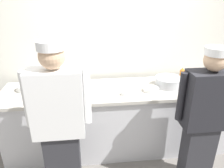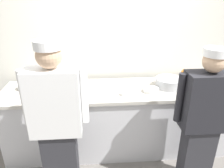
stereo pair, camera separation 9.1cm
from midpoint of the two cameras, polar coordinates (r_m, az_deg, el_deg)
name	(u,v)px [view 2 (the right image)]	position (r m, az deg, el deg)	size (l,w,h in m)	color
ground_plane	(124,165)	(3.01, 4.16, -20.69)	(9.00, 9.00, 0.00)	slate
wall_back	(118,48)	(3.14, 2.51, 9.46)	(4.85, 0.10, 2.67)	silver
prep_counter	(121,119)	(3.03, 3.34, -9.18)	(3.09, 0.74, 0.92)	silver
chef_near_left	(57,123)	(2.16, -13.19, -9.99)	(0.62, 0.24, 1.73)	#2D2D33
chef_center	(203,120)	(2.46, 23.81, -8.71)	(0.59, 0.24, 1.62)	#2D2D33
plate_stack_front	(151,90)	(2.76, 11.22, -1.57)	(0.20, 0.20, 0.05)	white
plate_stack_rear	(26,86)	(2.98, -21.04, -0.59)	(0.20, 0.20, 0.07)	white
mixing_bowl_steel	(169,83)	(2.94, 15.68, 0.36)	(0.35, 0.35, 0.12)	#B7BABF
sheet_tray	(79,90)	(2.76, -7.70, -1.60)	(0.49, 0.33, 0.02)	#B7BABF
squeeze_bottle_primary	(183,76)	(3.12, 19.07, 2.02)	(0.06, 0.06, 0.21)	orange
ramekin_yellow_sauce	(125,93)	(2.63, 4.33, -2.52)	(0.10, 0.10, 0.04)	white
ramekin_red_sauce	(205,81)	(3.26, 24.21, 0.64)	(0.09, 0.09, 0.04)	white
deli_cup	(204,87)	(3.02, 23.96, -0.65)	(0.09, 0.09, 0.08)	white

